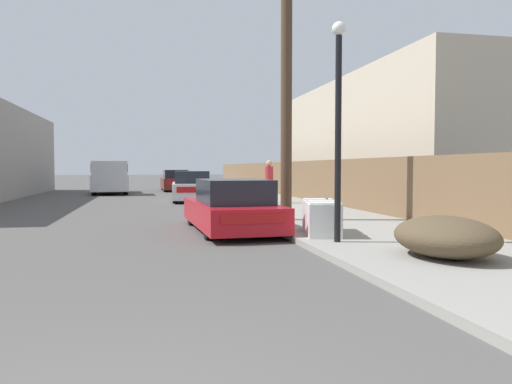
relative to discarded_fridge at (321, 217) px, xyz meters
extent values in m
cube|color=gray|center=(1.37, 15.92, -0.41)|extent=(4.20, 63.00, 0.12)
cube|color=silver|center=(0.00, 0.00, -0.01)|extent=(1.02, 1.80, 0.68)
cube|color=white|center=(0.00, 0.00, 0.34)|extent=(0.98, 1.72, 0.03)
cube|color=#333335|center=(0.29, 0.47, 0.37)|extent=(0.07, 0.20, 0.02)
cube|color=gray|center=(0.06, 0.26, 0.36)|extent=(0.67, 0.22, 0.01)
cube|color=gray|center=(-0.06, -0.25, 0.36)|extent=(0.67, 0.22, 0.01)
cube|color=red|center=(-1.66, 1.85, -0.06)|extent=(1.92, 4.59, 0.56)
cube|color=black|center=(-1.64, 1.45, 0.50)|extent=(1.57, 2.23, 0.56)
cube|color=#B21414|center=(-1.56, -0.42, 0.04)|extent=(1.34, 0.09, 0.20)
cylinder|color=black|center=(-2.46, 3.22, -0.17)|extent=(0.23, 0.63, 0.62)
cylinder|color=black|center=(-0.97, 3.29, -0.17)|extent=(0.23, 0.63, 0.62)
cylinder|color=black|center=(-2.34, 0.42, -0.17)|extent=(0.23, 0.63, 0.62)
cylinder|color=black|center=(-0.85, 0.49, -0.17)|extent=(0.23, 0.63, 0.62)
cube|color=silver|center=(-1.65, 12.81, 0.02)|extent=(1.96, 4.16, 0.69)
cube|color=black|center=(-1.66, 12.65, 0.63)|extent=(1.61, 2.36, 0.54)
cube|color=#B21414|center=(-1.77, 10.77, 0.14)|extent=(1.34, 0.11, 0.24)
cylinder|color=black|center=(-2.32, 14.11, -0.15)|extent=(0.24, 0.66, 0.65)
cylinder|color=black|center=(-0.84, 14.03, -0.15)|extent=(0.24, 0.66, 0.65)
cylinder|color=black|center=(-2.47, 11.60, -0.15)|extent=(0.24, 0.66, 0.65)
cylinder|color=black|center=(-0.99, 11.51, -0.15)|extent=(0.24, 0.66, 0.65)
cube|color=#5B1E19|center=(-1.83, 23.44, 0.02)|extent=(1.83, 4.45, 0.70)
cube|color=black|center=(-1.83, 23.26, 0.64)|extent=(1.54, 2.51, 0.55)
cube|color=#B21414|center=(-1.78, 21.21, 0.14)|extent=(1.35, 0.06, 0.24)
cylinder|color=black|center=(-2.61, 24.79, -0.16)|extent=(0.21, 0.64, 0.63)
cylinder|color=black|center=(-1.12, 24.82, -0.16)|extent=(0.21, 0.64, 0.63)
cylinder|color=black|center=(-2.54, 22.05, -0.16)|extent=(0.21, 0.64, 0.63)
cylinder|color=black|center=(-1.06, 22.08, -0.16)|extent=(0.21, 0.64, 0.63)
cube|color=silver|center=(-5.79, 20.65, 0.19)|extent=(2.32, 5.60, 0.89)
cube|color=silver|center=(-5.70, 19.14, 1.03)|extent=(2.03, 2.58, 0.79)
cube|color=black|center=(-5.70, 19.14, 1.05)|extent=(2.07, 2.53, 0.43)
cylinder|color=black|center=(-4.84, 18.99, -0.04)|extent=(0.31, 0.89, 0.87)
cylinder|color=black|center=(-6.54, 18.90, -0.04)|extent=(0.31, 0.89, 0.87)
cylinder|color=black|center=(-5.04, 22.40, -0.04)|extent=(0.31, 0.89, 0.87)
cylinder|color=black|center=(-6.73, 22.30, -0.04)|extent=(0.31, 0.89, 0.87)
cylinder|color=#4C3826|center=(0.05, 2.95, 3.72)|extent=(0.30, 0.30, 8.15)
cylinder|color=black|center=(-0.10, -1.18, 1.58)|extent=(0.12, 0.12, 3.86)
sphere|color=white|center=(-0.10, -1.18, 3.64)|extent=(0.26, 0.26, 0.26)
ellipsoid|color=brown|center=(0.96, -3.07, -0.03)|extent=(1.46, 1.92, 0.65)
cube|color=brown|center=(3.32, 14.85, 0.50)|extent=(0.08, 42.74, 1.71)
cube|color=beige|center=(7.48, 10.97, 2.23)|extent=(6.00, 16.03, 5.40)
cylinder|color=#282D42|center=(1.13, 9.28, 0.05)|extent=(0.28, 0.28, 0.82)
cylinder|color=#B72D33|center=(1.13, 9.28, 0.78)|extent=(0.34, 0.34, 0.65)
sphere|color=tan|center=(1.13, 9.28, 1.23)|extent=(0.24, 0.24, 0.24)
camera|label=1|loc=(-3.60, -10.04, 1.05)|focal=35.00mm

